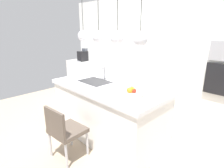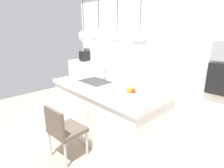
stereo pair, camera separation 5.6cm
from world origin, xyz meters
name	(u,v)px [view 2 (the right image)]	position (x,y,z in m)	size (l,w,h in m)	color
floor	(108,136)	(0.00, 0.00, 0.00)	(6.60, 6.60, 0.00)	tan
back_wall	(163,55)	(0.00, 1.65, 1.30)	(6.00, 0.10, 2.60)	white
kitchen_island	(108,112)	(0.00, 0.00, 0.48)	(2.02, 0.97, 0.96)	white
sink_basin	(95,82)	(-0.34, 0.00, 0.96)	(0.56, 0.40, 0.02)	#2D2D30
faucet	(104,72)	(-0.34, 0.21, 1.10)	(0.02, 0.17, 0.22)	silver
fruit_bowl	(132,93)	(0.60, -0.09, 1.00)	(0.30, 0.30, 0.15)	beige
side_counter	(87,76)	(-2.40, 1.28, 0.45)	(1.10, 0.60, 0.90)	white
coffee_machine	(85,56)	(-2.47, 1.28, 1.06)	(0.20, 0.35, 0.38)	black
oven	(224,80)	(1.27, 1.58, 1.00)	(0.56, 0.08, 0.56)	black
chair_near	(64,129)	(-0.01, -0.86, 0.48)	(0.49, 0.48, 0.84)	brown
pendant_light_left	(84,36)	(-0.63, 0.00, 1.74)	(0.20, 0.20, 0.80)	silver
pendant_light_center_left	(99,37)	(-0.21, 0.00, 1.74)	(0.20, 0.20, 0.80)	silver
pendant_light_center_right	(117,38)	(0.21, 0.00, 1.74)	(0.20, 0.20, 0.80)	silver
pendant_light_right	(139,39)	(0.63, 0.00, 1.74)	(0.20, 0.20, 0.80)	silver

